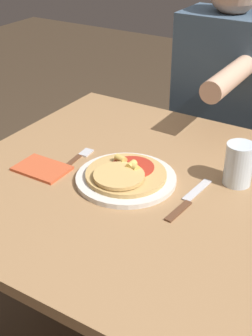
{
  "coord_description": "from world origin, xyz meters",
  "views": [
    {
      "loc": [
        0.53,
        -0.92,
        1.42
      ],
      "look_at": [
        -0.03,
        -0.02,
        0.8
      ],
      "focal_mm": 50.0,
      "sensor_mm": 36.0,
      "label": 1
    }
  ],
  "objects_px": {
    "dining_table": "(139,218)",
    "person_diner": "(222,106)",
    "pizza": "(125,174)",
    "knife": "(188,200)",
    "drinking_glass": "(239,164)",
    "fork": "(76,160)",
    "plate": "(126,179)"
  },
  "relations": [
    {
      "from": "dining_table",
      "to": "person_diner",
      "type": "distance_m",
      "value": 0.7
    },
    {
      "from": "pizza",
      "to": "knife",
      "type": "relative_size",
      "value": 0.98
    },
    {
      "from": "person_diner",
      "to": "drinking_glass",
      "type": "bearing_deg",
      "value": -65.38
    },
    {
      "from": "pizza",
      "to": "knife",
      "type": "distance_m",
      "value": 0.18
    },
    {
      "from": "fork",
      "to": "drinking_glass",
      "type": "relative_size",
      "value": 1.54
    },
    {
      "from": "pizza",
      "to": "fork",
      "type": "height_order",
      "value": "pizza"
    },
    {
      "from": "knife",
      "to": "dining_table",
      "type": "bearing_deg",
      "value": 173.9
    },
    {
      "from": "pizza",
      "to": "drinking_glass",
      "type": "relative_size",
      "value": 1.88
    },
    {
      "from": "pizza",
      "to": "person_diner",
      "type": "relative_size",
      "value": 0.17
    },
    {
      "from": "knife",
      "to": "drinking_glass",
      "type": "xyz_separation_m",
      "value": [
        0.07,
        0.14,
        0.05
      ]
    },
    {
      "from": "dining_table",
      "to": "fork",
      "type": "height_order",
      "value": "fork"
    },
    {
      "from": "dining_table",
      "to": "plate",
      "type": "distance_m",
      "value": 0.13
    },
    {
      "from": "pizza",
      "to": "person_diner",
      "type": "distance_m",
      "value": 0.72
    },
    {
      "from": "knife",
      "to": "person_diner",
      "type": "bearing_deg",
      "value": 104.74
    },
    {
      "from": "fork",
      "to": "knife",
      "type": "xyz_separation_m",
      "value": [
        0.37,
        -0.02,
        0.0
      ]
    },
    {
      "from": "pizza",
      "to": "drinking_glass",
      "type": "xyz_separation_m",
      "value": [
        0.26,
        0.15,
        0.03
      ]
    },
    {
      "from": "fork",
      "to": "drinking_glass",
      "type": "xyz_separation_m",
      "value": [
        0.44,
        0.13,
        0.05
      ]
    },
    {
      "from": "pizza",
      "to": "knife",
      "type": "height_order",
      "value": "pizza"
    },
    {
      "from": "knife",
      "to": "person_diner",
      "type": "distance_m",
      "value": 0.74
    },
    {
      "from": "knife",
      "to": "pizza",
      "type": "bearing_deg",
      "value": -178.17
    },
    {
      "from": "pizza",
      "to": "drinking_glass",
      "type": "distance_m",
      "value": 0.3
    },
    {
      "from": "pizza",
      "to": "drinking_glass",
      "type": "bearing_deg",
      "value": 30.41
    },
    {
      "from": "dining_table",
      "to": "drinking_glass",
      "type": "relative_size",
      "value": 8.54
    },
    {
      "from": "dining_table",
      "to": "pizza",
      "type": "height_order",
      "value": "pizza"
    },
    {
      "from": "pizza",
      "to": "fork",
      "type": "distance_m",
      "value": 0.19
    },
    {
      "from": "plate",
      "to": "pizza",
      "type": "xyz_separation_m",
      "value": [
        -0.0,
        -0.0,
        0.02
      ]
    },
    {
      "from": "plate",
      "to": "knife",
      "type": "distance_m",
      "value": 0.18
    },
    {
      "from": "fork",
      "to": "knife",
      "type": "relative_size",
      "value": 0.8
    },
    {
      "from": "plate",
      "to": "fork",
      "type": "bearing_deg",
      "value": 174.18
    },
    {
      "from": "knife",
      "to": "drinking_glass",
      "type": "height_order",
      "value": "drinking_glass"
    },
    {
      "from": "knife",
      "to": "plate",
      "type": "bearing_deg",
      "value": -179.68
    },
    {
      "from": "plate",
      "to": "pizza",
      "type": "distance_m",
      "value": 0.02
    }
  ]
}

